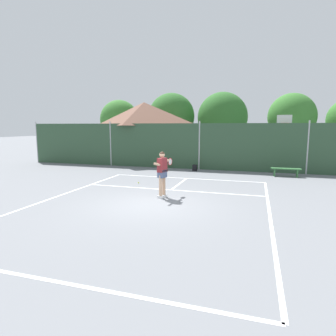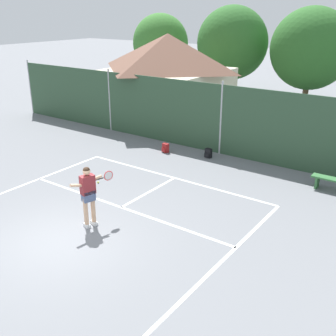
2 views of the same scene
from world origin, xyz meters
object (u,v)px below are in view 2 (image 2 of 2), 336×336
Objects in this scene: tennis_player at (88,191)px; tennis_ball at (98,182)px; courtside_bench at (335,182)px; backpack_black at (208,153)px; backpack_red at (165,148)px.

tennis_player is 3.33m from tennis_ball.
tennis_player is 8.47m from courtside_bench.
backpack_red is at bearing -165.62° from backpack_black.
backpack_black is at bearing 174.72° from courtside_bench.
backpack_red is at bearing 90.45° from tennis_ball.
courtside_bench is (7.25, 4.26, 0.33)m from tennis_ball.
tennis_player is 7.03m from backpack_red.
courtside_bench reaches higher than backpack_black.
tennis_ball is at bearing 130.79° from tennis_player.
courtside_bench is (5.19, 6.65, -0.75)m from tennis_player.
tennis_player reaches higher than courtside_bench.
tennis_ball is at bearing -149.58° from courtside_bench.
backpack_black is (-0.18, 7.14, -0.92)m from tennis_player.
courtside_bench is (7.29, -0.00, 0.17)m from backpack_red.
tennis_player is 28.10× the size of tennis_ball.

